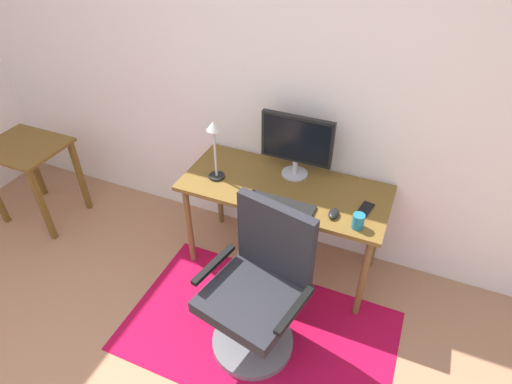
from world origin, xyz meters
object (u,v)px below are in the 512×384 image
at_px(desk_lamp, 214,141).
at_px(office_chair, 259,294).
at_px(monitor, 297,142).
at_px(computer_mouse, 334,214).
at_px(coffee_cup, 358,221).
at_px(side_table, 29,160).
at_px(cell_phone, 365,209).
at_px(desk, 284,196).
at_px(keyboard, 281,204).

bearing_deg(desk_lamp, office_chair, -46.38).
height_order(monitor, computer_mouse, monitor).
bearing_deg(monitor, coffee_cup, -35.51).
height_order(monitor, office_chair, monitor).
relative_size(desk_lamp, side_table, 0.61).
xyz_separation_m(cell_phone, side_table, (-2.59, -0.24, -0.17)).
relative_size(coffee_cup, cell_phone, 0.67).
bearing_deg(desk, cell_phone, -2.98).
xyz_separation_m(keyboard, computer_mouse, (0.33, 0.03, 0.01)).
distance_m(cell_phone, side_table, 2.60).
bearing_deg(coffee_cup, desk_lamp, 172.71).
relative_size(coffee_cup, side_table, 0.14).
height_order(office_chair, side_table, office_chair).
xyz_separation_m(coffee_cup, office_chair, (-0.43, -0.46, -0.35)).
bearing_deg(side_table, computer_mouse, 2.42).
bearing_deg(side_table, keyboard, 1.89).
relative_size(keyboard, cell_phone, 3.07).
height_order(keyboard, cell_phone, keyboard).
distance_m(coffee_cup, office_chair, 0.72).
relative_size(monitor, computer_mouse, 4.66).
bearing_deg(keyboard, monitor, 94.91).
distance_m(desk, computer_mouse, 0.42).
xyz_separation_m(desk, desk_lamp, (-0.46, -0.08, 0.36)).
height_order(coffee_cup, side_table, coffee_cup).
height_order(monitor, desk_lamp, monitor).
bearing_deg(cell_phone, side_table, -163.94).
bearing_deg(desk_lamp, desk, 10.10).
xyz_separation_m(desk, cell_phone, (0.54, -0.03, 0.08)).
distance_m(desk_lamp, side_table, 1.65).
relative_size(monitor, keyboard, 1.13).
bearing_deg(desk, coffee_cup, -21.58).
distance_m(monitor, coffee_cup, 0.67).
distance_m(cell_phone, desk_lamp, 1.04).
bearing_deg(cell_phone, keyboard, -150.40).
distance_m(desk_lamp, office_chair, 1.00).
bearing_deg(desk, monitor, 84.67).
xyz_separation_m(computer_mouse, office_chair, (-0.28, -0.51, -0.32)).
bearing_deg(monitor, desk_lamp, -153.28).
bearing_deg(computer_mouse, desk_lamp, 174.47).
bearing_deg(side_table, office_chair, -10.65).
bearing_deg(monitor, side_table, -168.38).
height_order(keyboard, side_table, keyboard).
xyz_separation_m(monitor, desk_lamp, (-0.48, -0.24, 0.03)).
xyz_separation_m(desk_lamp, side_table, (-1.58, -0.18, -0.44)).
bearing_deg(cell_phone, desk_lamp, -166.09).
distance_m(keyboard, coffee_cup, 0.49).
height_order(coffee_cup, office_chair, office_chair).
bearing_deg(computer_mouse, cell_phone, 38.99).
height_order(desk, monitor, monitor).
bearing_deg(desk, side_table, -172.59).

